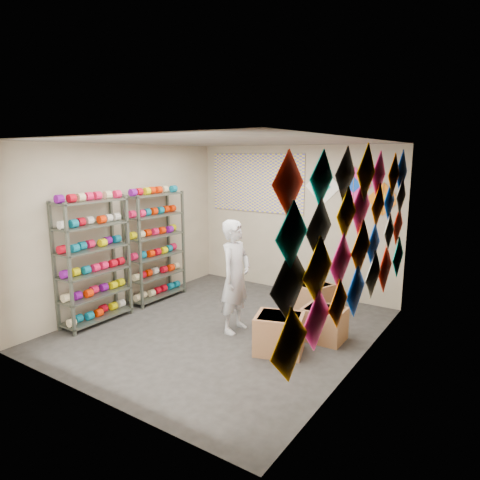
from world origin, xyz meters
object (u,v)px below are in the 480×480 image
Objects in this scene: shelf_rack_back at (155,247)px; shopkeeper at (235,276)px; carton_c at (313,298)px; shelf_rack_front at (93,262)px; carton_b at (324,324)px; carton_a at (279,334)px.

shopkeeper is (1.96, -0.39, -0.13)m from shelf_rack_back.
shopkeeper is at bearing -98.56° from carton_c.
shelf_rack_back is 3.44× the size of carton_c.
carton_b is at bearing 22.63° from shelf_rack_front.
carton_a is (0.87, -0.27, -0.57)m from shopkeeper.
shelf_rack_front is 3.41× the size of carton_b.
shopkeeper is 1.07m from carton_a.
carton_b is (3.16, 1.32, -0.72)m from shelf_rack_front.
shelf_rack_front reaches higher than carton_c.
shelf_rack_front is 3.50m from carton_b.
carton_a is 1.09× the size of carton_c.
shopkeeper is (1.96, 0.91, -0.13)m from shelf_rack_front.
carton_a is 0.76m from carton_b.
shelf_rack_back is at bearing 148.71° from carton_a.
carton_c reaches higher than carton_b.
shopkeeper is 2.72× the size of carton_a.
shelf_rack_back is 1.16× the size of shopkeeper.
shelf_rack_back is 3.16× the size of carton_a.
shopkeeper reaches higher than carton_a.
carton_b is at bearing 0.33° from shelf_rack_back.
carton_c is at bearing 40.26° from shelf_rack_front.
carton_b is (3.16, 0.02, -0.72)m from shelf_rack_back.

